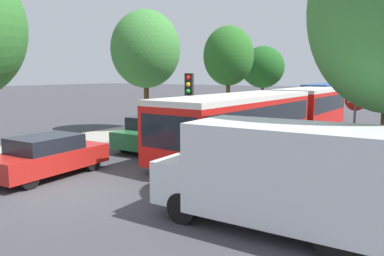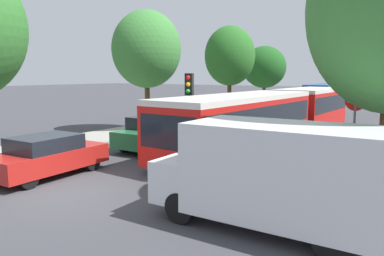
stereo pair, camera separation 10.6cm
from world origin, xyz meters
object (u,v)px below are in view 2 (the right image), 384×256
Objects in this scene: no_entry_sign at (355,118)px; tree_left_mid at (147,49)px; articulated_bus at (275,113)px; city_bus_rear at (327,93)px; traffic_light at (189,95)px; queued_car_silver at (268,111)px; queued_car_blue at (229,118)px; queued_car_red at (48,156)px; tree_left_distant at (263,68)px; white_van at (273,173)px; tree_left_far at (230,58)px; queued_car_green at (157,132)px.

no_entry_sign is 0.40× the size of tree_left_mid.
city_bus_rear is at bearing -169.69° from articulated_bus.
traffic_light reaches higher than no_entry_sign.
queued_car_blue is at bearing 177.71° from queued_car_silver.
queued_car_blue is (-3.62, 1.90, -0.67)m from articulated_bus.
queued_car_red is 6.04m from traffic_light.
queued_car_red is at bearing 176.36° from city_bus_rear.
queued_car_red is 0.66× the size of tree_left_distant.
no_entry_sign is (8.23, 6.30, 1.18)m from queued_car_red.
tree_left_distant is at bearing -67.81° from white_van.
city_bus_rear is (-3.67, 23.73, -0.09)m from articulated_bus.
queued_car_blue is 0.64× the size of tree_left_far.
city_bus_rear is at bearing 63.17° from tree_left_distant.
no_entry_sign is (8.07, -27.64, 0.51)m from city_bus_rear.
queued_car_silver is at bearing -3.33° from queued_car_red.
queued_car_blue is at bearing -179.60° from traffic_light.
queued_car_silver is 0.72× the size of tree_left_distant.
tree_left_distant is (0.02, 16.72, -0.84)m from tree_left_mid.
city_bus_rear is 1.84× the size of tree_left_distant.
tree_left_distant reaches higher than city_bus_rear.
tree_left_far is (-3.22, 18.55, 3.96)m from queued_car_red.
no_entry_sign is at bearing -58.83° from tree_left_distant.
city_bus_rear reaches higher than white_van.
queued_car_red is 0.91× the size of queued_car_green.
white_van is at bearing 23.03° from articulated_bus.
articulated_bus is at bearing -64.48° from tree_left_distant.
articulated_bus is 10.82m from white_van.
traffic_light is at bearing -179.77° from city_bus_rear.
city_bus_rear is at bearing 80.81° from tree_left_mid.
queued_car_silver is 5.17m from tree_left_far.
queued_car_blue is 7.14m from traffic_light.
articulated_bus is 5.02× the size of traffic_light.
articulated_bus is 6.05× the size of no_entry_sign.
no_entry_sign is at bearing -88.60° from queued_car_green.
tree_left_distant is (-3.94, -7.79, 2.58)m from city_bus_rear.
traffic_light is 14.28m from tree_left_far.
tree_left_distant reaches higher than articulated_bus.
queued_car_blue is 1.05× the size of queued_car_silver.
traffic_light reaches higher than white_van.
queued_car_red is 12.12m from queued_car_blue.
tree_left_mid reaches higher than queued_car_silver.
articulated_bus is 2.83× the size of tree_left_distant.
queued_car_blue is 6.10m from queued_car_silver.
tree_left_mid is (-12.03, 3.13, 2.91)m from no_entry_sign.
queued_car_green is at bearing 176.31° from city_bus_rear.
tree_left_far is (0.58, 9.12, -0.14)m from tree_left_mid.
tree_left_far is (-3.23, 12.87, 3.89)m from queued_car_green.
queued_car_green is 0.87× the size of white_van.
traffic_light is at bearing -22.77° from queued_car_red.
traffic_light is 6.36m from no_entry_sign.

